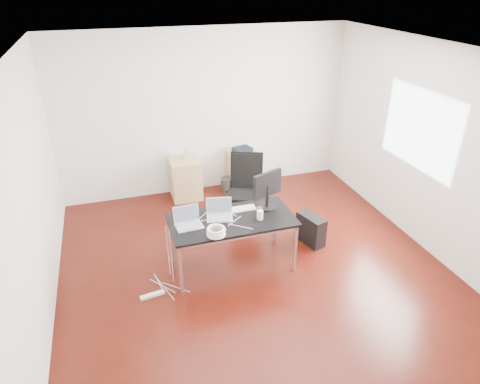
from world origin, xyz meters
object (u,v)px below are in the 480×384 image
object	(u,v)px
office_chair	(246,186)
pc_tower	(311,229)
desk	(232,222)
filing_cabinet_left	(186,179)
filing_cabinet_right	(243,171)

from	to	relation	value
office_chair	pc_tower	size ratio (longest dim) A/B	2.40
office_chair	desk	bearing A→B (deg)	-94.70
desk	filing_cabinet_left	xyz separation A→B (m)	(-0.21, 2.14, -0.33)
filing_cabinet_right	filing_cabinet_left	bearing A→B (deg)	180.00
desk	office_chair	size ratio (longest dim) A/B	1.48
office_chair	filing_cabinet_right	bearing A→B (deg)	96.24
filing_cabinet_right	office_chair	bearing A→B (deg)	-105.92
office_chair	filing_cabinet_right	size ratio (longest dim) A/B	1.54
desk	filing_cabinet_left	bearing A→B (deg)	95.53
pc_tower	filing_cabinet_right	bearing A→B (deg)	84.61
office_chair	filing_cabinet_left	distance (m)	1.33
filing_cabinet_left	pc_tower	world-z (taller)	filing_cabinet_left
filing_cabinet_right	pc_tower	world-z (taller)	filing_cabinet_right
desk	filing_cabinet_right	xyz separation A→B (m)	(0.85, 2.14, -0.33)
desk	pc_tower	bearing A→B (deg)	8.52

